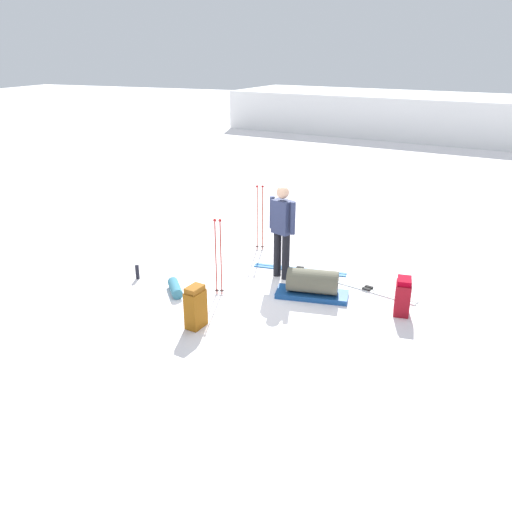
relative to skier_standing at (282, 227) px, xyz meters
name	(u,v)px	position (x,y,z in m)	size (l,w,h in m)	color
ground_plane	(256,294)	(-0.17, -0.83, -0.95)	(80.00, 80.00, 0.00)	white
distant_snow_ridge	(421,115)	(0.95, 17.74, -0.04)	(17.86, 5.00, 1.83)	white
skier_standing	(282,227)	(0.00, 0.00, 0.00)	(0.53, 0.34, 1.70)	black
ski_pair_near	(300,270)	(0.23, 0.41, -0.94)	(1.76, 0.32, 0.05)	#1D5B9E
ski_pair_far	(368,289)	(1.57, 0.02, -0.94)	(1.74, 0.67, 0.05)	silver
backpack_large_dark	(403,297)	(2.21, -0.65, -0.66)	(0.26, 0.36, 0.60)	maroon
backpack_bright	(196,307)	(-0.62, -2.17, -0.63)	(0.26, 0.35, 0.67)	#8B4F0F
ski_poles_planted_near	(218,253)	(-0.76, -1.04, -0.21)	(0.15, 0.09, 1.34)	maroon
ski_poles_planted_far	(260,215)	(-0.85, 1.16, -0.20)	(0.17, 0.10, 1.36)	maroon
gear_sled	(312,285)	(0.74, -0.59, -0.73)	(1.25, 0.61, 0.49)	#17478C
sleeping_mat_rolled	(175,288)	(-1.48, -1.27, -0.86)	(0.18, 0.18, 0.55)	teal
thermos_bottle	(137,272)	(-2.41, -1.00, -0.82)	(0.07, 0.07, 0.26)	black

